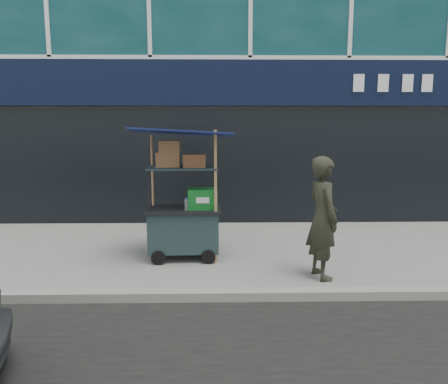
{
  "coord_description": "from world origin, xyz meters",
  "views": [
    {
      "loc": [
        -0.71,
        -5.19,
        2.12
      ],
      "look_at": [
        -0.58,
        1.2,
        1.09
      ],
      "focal_mm": 35.0,
      "sensor_mm": 36.0,
      "label": 1
    }
  ],
  "objects": [
    {
      "name": "ground",
      "position": [
        0.0,
        0.0,
        0.0
      ],
      "size": [
        80.0,
        80.0,
        0.0
      ],
      "primitive_type": "plane",
      "color": "slate",
      "rests_on": "ground"
    },
    {
      "name": "curb",
      "position": [
        0.0,
        -0.2,
        0.06
      ],
      "size": [
        80.0,
        0.18,
        0.12
      ],
      "primitive_type": "cube",
      "color": "gray",
      "rests_on": "ground"
    },
    {
      "name": "vendor_cart",
      "position": [
        -1.19,
        1.47,
        0.72
      ],
      "size": [
        1.56,
        1.13,
        2.05
      ],
      "rotation": [
        0.0,
        0.0,
        0.04
      ],
      "color": "black",
      "rests_on": "ground"
    },
    {
      "name": "vendor_man",
      "position": [
        0.75,
        0.57,
        0.84
      ],
      "size": [
        0.53,
        0.69,
        1.68
      ],
      "primitive_type": "imported",
      "rotation": [
        0.0,
        0.0,
        1.8
      ],
      "color": "#282A1F",
      "rests_on": "ground"
    }
  ]
}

